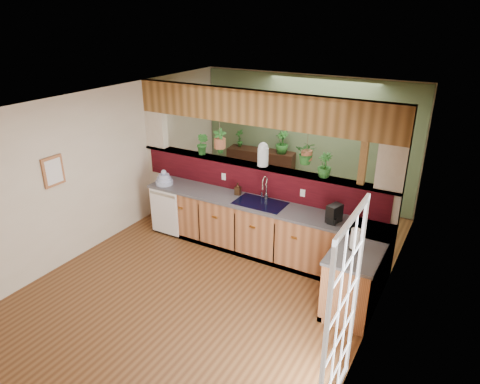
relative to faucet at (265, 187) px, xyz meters
The scene contains 28 objects.
ground 1.62m from the faucet, 102.56° to the right, with size 4.60×7.00×0.01m, color brown.
ceiling 1.88m from the faucet, 102.56° to the right, with size 4.60×7.00×0.01m, color brown.
wall_back 2.38m from the faucet, 96.11° to the left, with size 4.60×0.02×2.60m, color beige.
wall_left 2.80m from the faucet, 156.02° to the right, with size 0.02×7.00×2.60m, color beige.
wall_right 2.35m from the faucet, 29.01° to the right, with size 0.02×7.00×2.60m, color beige.
pass_through_partition 0.32m from the faucet, 136.46° to the left, with size 4.60×0.21×2.60m.
pass_through_ledge 0.41m from the faucet, 139.69° to the left, with size 4.60×0.21×0.04m, color brown.
header_beam 1.25m from the faucet, 139.69° to the left, with size 4.60×0.15×0.55m, color brown.
sage_backwall 2.36m from the faucet, 96.16° to the left, with size 4.55×0.02×2.55m, color #59704C.
countertop 0.93m from the faucet, 24.53° to the right, with size 4.14×1.52×0.90m.
dishwasher 1.92m from the faucet, 164.74° to the right, with size 0.58×0.03×0.82m.
navy_sink 0.34m from the faucet, 91.06° to the right, with size 0.82×0.50×0.18m.
french_door 3.16m from the faucet, 50.37° to the right, with size 0.06×1.02×2.16m, color white.
framed_print 3.21m from the faucet, 142.53° to the right, with size 0.04×0.35×0.45m.
faucet is the anchor object (origin of this frame).
dish_stack 1.87m from the faucet, behind, with size 0.31×0.31×0.27m.
soap_dispenser 0.50m from the faucet, behind, with size 0.09×0.10×0.21m, color #3D2716.
coffee_maker 1.25m from the faucet, 10.35° to the right, with size 0.14×0.24×0.27m.
paper_towel 1.89m from the faucet, 26.03° to the right, with size 0.14×0.14×0.31m.
glass_jar 0.54m from the faucet, 126.49° to the left, with size 0.18×0.18×0.40m.
ledge_plant_left 1.43m from the faucet, behind, with size 0.22×0.18×0.40m, color #21571F.
ledge_plant_right 1.02m from the faucet, 13.65° to the left, with size 0.21×0.21×0.38m, color #21571F.
hanging_plant_a 1.22m from the faucet, 167.67° to the left, with size 0.27×0.23×0.55m.
hanging_plant_b 0.99m from the faucet, 20.05° to the left, with size 0.37×0.33×0.48m.
shelving_console 2.48m from the faucet, 118.41° to the left, with size 1.46×0.39×0.97m, color black.
shelf_plant_a 2.70m from the faucet, 128.40° to the left, with size 0.20×0.13×0.38m, color #21571F.
shelf_plant_b 2.22m from the faucet, 107.60° to the left, with size 0.26×0.26×0.47m, color #21571F.
floor_plant 1.63m from the faucet, 42.81° to the left, with size 0.60×0.52×0.67m, color #21571F.
Camera 1 is at (3.03, -4.57, 3.73)m, focal length 32.00 mm.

